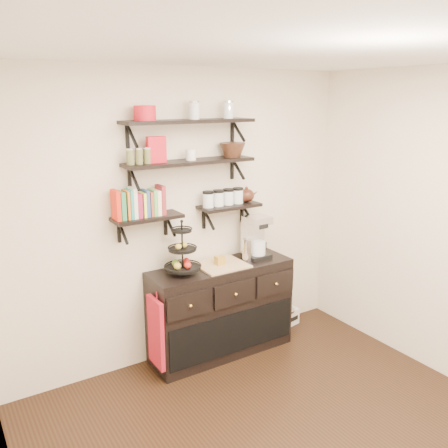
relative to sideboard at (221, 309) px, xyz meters
The scene contains 21 objects.
ceiling 2.72m from the sideboard, 99.61° to the right, with size 3.50×3.50×0.02m, color white.
back_wall 0.96m from the sideboard, 137.50° to the left, with size 3.50×0.02×2.70m, color beige.
left_wall 2.67m from the sideboard, 142.95° to the right, with size 0.02×3.50×2.70m, color beige.
shelf_top 1.80m from the sideboard, 158.00° to the left, with size 1.20×0.27×0.23m.
shelf_mid 1.46m from the sideboard, 158.00° to the left, with size 1.20×0.27×0.23m.
shelf_low_left 1.19m from the sideboard, behind, with size 0.60×0.25×0.23m.
shelf_low_right 1.00m from the sideboard, 35.58° to the left, with size 0.60×0.25×0.23m.
cookbooks 1.34m from the sideboard, behind, with size 0.43×0.15×0.26m.
glass_canisters 1.07m from the sideboard, 49.45° to the left, with size 0.43×0.10×0.13m.
sideboard is the anchor object (origin of this frame).
fruit_stand 0.73m from the sideboard, behind, with size 0.33×0.33×0.48m.
candle 0.50m from the sideboard, behind, with size 0.08×0.08×0.08m, color #A57B26.
coffee_maker 0.77m from the sideboard, ahead, with size 0.24×0.23×0.42m.
thermal_carafe 0.63m from the sideboard, ahead, with size 0.11×0.11×0.22m, color silver.
apron 0.74m from the sideboard, behind, with size 0.04×0.27×0.63m, color #A2111F.
radio 0.95m from the sideboard, ahead, with size 0.36×0.26×0.20m.
recipe_box 1.66m from the sideboard, behind, with size 0.16×0.06×0.22m, color red.
walnut_bowl 1.53m from the sideboard, 27.99° to the left, with size 0.24×0.24×0.13m, color black, non-canonical shape.
ramekins 1.52m from the sideboard, 158.03° to the left, with size 0.09×0.09×0.10m, color white.
teapot 1.14m from the sideboard, 17.57° to the left, with size 0.21×0.15×0.15m, color #3A1B11, non-canonical shape.
red_pot 1.97m from the sideboard, behind, with size 0.18×0.18×0.12m, color red.
Camera 1 is at (-1.96, -2.06, 2.43)m, focal length 38.00 mm.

